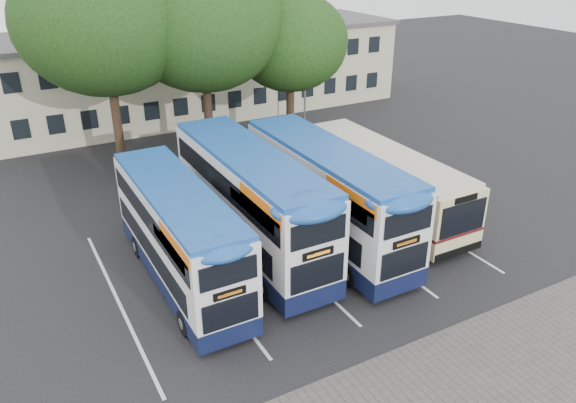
{
  "coord_description": "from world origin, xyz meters",
  "views": [
    {
      "loc": [
        -13.51,
        -12.96,
        12.26
      ],
      "look_at": [
        -3.61,
        5.0,
        2.48
      ],
      "focal_mm": 35.0,
      "sensor_mm": 36.0,
      "label": 1
    }
  ],
  "objects_px": {
    "tree_right": "(290,42)",
    "bus_dd_left": "(179,231)",
    "bus_dd_right": "(327,191)",
    "bus_single": "(380,177)",
    "tree_left": "(103,20)",
    "bus_dd_mid": "(250,198)",
    "tree_mid": "(203,23)",
    "lamp_post": "(306,53)"
  },
  "relations": [
    {
      "from": "tree_left",
      "to": "bus_dd_right",
      "type": "distance_m",
      "value": 15.13
    },
    {
      "from": "tree_left",
      "to": "bus_single",
      "type": "xyz_separation_m",
      "value": [
        9.59,
        -11.44,
        -6.5
      ]
    },
    {
      "from": "lamp_post",
      "to": "bus_dd_right",
      "type": "height_order",
      "value": "lamp_post"
    },
    {
      "from": "tree_mid",
      "to": "bus_single",
      "type": "relative_size",
      "value": 1.1
    },
    {
      "from": "tree_left",
      "to": "bus_single",
      "type": "distance_m",
      "value": 16.28
    },
    {
      "from": "tree_mid",
      "to": "bus_dd_left",
      "type": "xyz_separation_m",
      "value": [
        -5.89,
        -11.81,
        -5.74
      ]
    },
    {
      "from": "tree_left",
      "to": "bus_dd_right",
      "type": "bearing_deg",
      "value": -65.65
    },
    {
      "from": "tree_left",
      "to": "bus_dd_left",
      "type": "xyz_separation_m",
      "value": [
        -0.83,
        -12.7,
        -6.11
      ]
    },
    {
      "from": "tree_right",
      "to": "bus_dd_left",
      "type": "distance_m",
      "value": 16.38
    },
    {
      "from": "tree_mid",
      "to": "bus_dd_left",
      "type": "height_order",
      "value": "tree_mid"
    },
    {
      "from": "tree_mid",
      "to": "bus_dd_left",
      "type": "relative_size",
      "value": 1.23
    },
    {
      "from": "tree_mid",
      "to": "tree_right",
      "type": "bearing_deg",
      "value": -6.0
    },
    {
      "from": "tree_left",
      "to": "bus_dd_left",
      "type": "distance_m",
      "value": 14.12
    },
    {
      "from": "bus_dd_right",
      "to": "tree_right",
      "type": "bearing_deg",
      "value": 68.26
    },
    {
      "from": "tree_right",
      "to": "bus_dd_right",
      "type": "relative_size",
      "value": 0.91
    },
    {
      "from": "bus_single",
      "to": "tree_right",
      "type": "bearing_deg",
      "value": 86.33
    },
    {
      "from": "bus_dd_mid",
      "to": "bus_single",
      "type": "distance_m",
      "value": 7.06
    },
    {
      "from": "bus_dd_left",
      "to": "bus_dd_right",
      "type": "height_order",
      "value": "bus_dd_right"
    },
    {
      "from": "lamp_post",
      "to": "tree_right",
      "type": "xyz_separation_m",
      "value": [
        -3.11,
        -3.47,
        1.47
      ]
    },
    {
      "from": "bus_single",
      "to": "tree_mid",
      "type": "bearing_deg",
      "value": 113.25
    },
    {
      "from": "lamp_post",
      "to": "tree_left",
      "type": "distance_m",
      "value": 13.86
    },
    {
      "from": "tree_left",
      "to": "bus_dd_right",
      "type": "height_order",
      "value": "tree_left"
    },
    {
      "from": "bus_dd_left",
      "to": "bus_single",
      "type": "xyz_separation_m",
      "value": [
        10.42,
        1.26,
        -0.39
      ]
    },
    {
      "from": "tree_mid",
      "to": "bus_single",
      "type": "distance_m",
      "value": 13.01
    },
    {
      "from": "bus_dd_left",
      "to": "lamp_post",
      "type": "bearing_deg",
      "value": 46.12
    },
    {
      "from": "bus_dd_mid",
      "to": "bus_dd_right",
      "type": "distance_m",
      "value": 3.3
    },
    {
      "from": "tree_right",
      "to": "tree_mid",
      "type": "bearing_deg",
      "value": 174.0
    },
    {
      "from": "bus_dd_left",
      "to": "bus_dd_right",
      "type": "distance_m",
      "value": 6.58
    },
    {
      "from": "bus_dd_left",
      "to": "bus_dd_right",
      "type": "bearing_deg",
      "value": 0.13
    },
    {
      "from": "bus_dd_right",
      "to": "bus_single",
      "type": "distance_m",
      "value": 4.08
    },
    {
      "from": "lamp_post",
      "to": "bus_dd_mid",
      "type": "relative_size",
      "value": 0.85
    },
    {
      "from": "tree_right",
      "to": "bus_single",
      "type": "bearing_deg",
      "value": -93.67
    },
    {
      "from": "tree_mid",
      "to": "bus_dd_right",
      "type": "bearing_deg",
      "value": -86.67
    },
    {
      "from": "bus_dd_mid",
      "to": "bus_single",
      "type": "xyz_separation_m",
      "value": [
        7.02,
        0.37,
        -0.64
      ]
    },
    {
      "from": "tree_left",
      "to": "tree_mid",
      "type": "bearing_deg",
      "value": -10.07
    },
    {
      "from": "tree_mid",
      "to": "bus_dd_left",
      "type": "distance_m",
      "value": 14.39
    },
    {
      "from": "tree_mid",
      "to": "bus_dd_mid",
      "type": "xyz_separation_m",
      "value": [
        -2.49,
        -10.92,
        -5.49
      ]
    },
    {
      "from": "tree_right",
      "to": "bus_dd_mid",
      "type": "bearing_deg",
      "value": -126.46
    },
    {
      "from": "tree_right",
      "to": "bus_dd_mid",
      "type": "relative_size",
      "value": 0.89
    },
    {
      "from": "tree_mid",
      "to": "bus_dd_mid",
      "type": "distance_m",
      "value": 12.47
    },
    {
      "from": "bus_dd_mid",
      "to": "bus_dd_right",
      "type": "bearing_deg",
      "value": -15.4
    },
    {
      "from": "tree_right",
      "to": "tree_left",
      "type": "bearing_deg",
      "value": 171.98
    }
  ]
}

